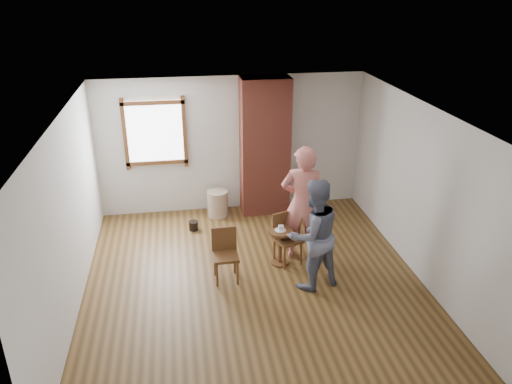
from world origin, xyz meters
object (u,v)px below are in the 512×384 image
(stoneware_crock, at_px, (218,203))
(person_pink, at_px, (303,204))
(man, at_px, (313,235))
(side_table, at_px, (280,241))
(dining_chair_left, at_px, (225,251))
(dining_chair_right, at_px, (286,235))

(stoneware_crock, distance_m, person_pink, 2.22)
(stoneware_crock, height_order, person_pink, person_pink)
(stoneware_crock, xyz_separation_m, man, (1.16, -2.55, 0.59))
(stoneware_crock, height_order, side_table, side_table)
(dining_chair_left, distance_m, side_table, 0.93)
(dining_chair_left, height_order, dining_chair_right, dining_chair_right)
(dining_chair_right, height_order, man, man)
(stoneware_crock, distance_m, side_table, 2.06)
(side_table, bearing_deg, dining_chair_left, -164.15)
(stoneware_crock, distance_m, man, 2.87)
(dining_chair_left, xyz_separation_m, dining_chair_right, (1.00, 0.33, 0.01))
(side_table, relative_size, man, 0.35)
(man, height_order, person_pink, person_pink)
(stoneware_crock, xyz_separation_m, dining_chair_left, (-0.08, -2.14, 0.20))
(dining_chair_left, relative_size, person_pink, 0.42)
(side_table, relative_size, person_pink, 0.31)
(stoneware_crock, relative_size, side_table, 0.84)
(side_table, height_order, man, man)
(stoneware_crock, height_order, dining_chair_right, dining_chair_right)
(side_table, xyz_separation_m, person_pink, (0.39, 0.16, 0.55))
(side_table, bearing_deg, dining_chair_right, 36.29)
(stoneware_crock, bearing_deg, man, -65.63)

